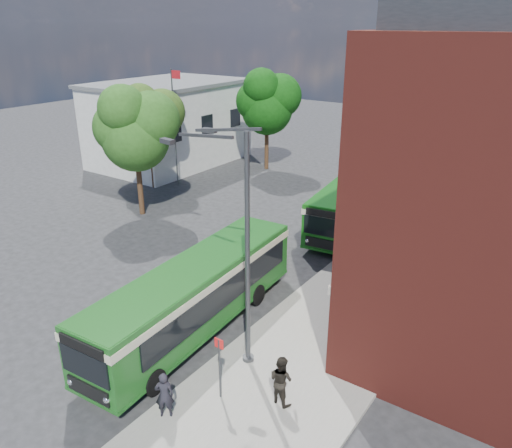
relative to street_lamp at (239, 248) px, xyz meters
The scene contains 14 objects.
ground 7.10m from the street_lamp, 157.54° to the left, with size 120.00×120.00×0.00m, color #272729.
pavement 11.27m from the street_lamp, 77.80° to the left, with size 6.00×48.00×0.15m, color gray.
kerb_line 11.12m from the street_lamp, 95.07° to the left, with size 0.12×48.00×0.01m, color beige.
white_building 30.38m from the street_lamp, 138.79° to the left, with size 9.40×13.40×7.30m.
flagpole 22.89m from the street_lamp, 139.05° to the left, with size 0.95×0.10×9.00m.
street_lamp is the anchor object (origin of this frame).
bus_stop_sign 4.02m from the street_lamp, 70.87° to the right, with size 0.35×0.08×2.52m.
bus_front 4.12m from the street_lamp, 167.22° to the left, with size 3.32×11.94×3.02m.
bus_rear 15.43m from the street_lamp, 98.70° to the left, with size 3.94×11.07×3.02m.
pedestrian_a 5.47m from the street_lamp, 92.48° to the right, with size 0.61×0.40×1.68m, color black.
pedestrian_b 4.71m from the street_lamp, 25.04° to the right, with size 0.88×0.69×1.82m, color black.
tree_left 17.42m from the street_lamp, 149.22° to the left, with size 5.16×4.91×8.72m.
tree_mid 23.01m from the street_lamp, 143.74° to the left, with size 4.79×4.56×8.09m.
tree_right 27.17m from the street_lamp, 121.55° to the left, with size 5.17×4.91×8.73m.
Camera 1 is at (14.48, -14.81, 12.25)m, focal length 35.00 mm.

